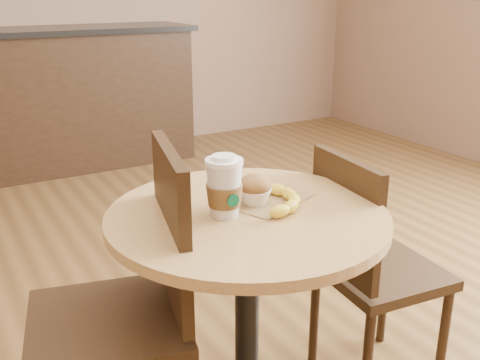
# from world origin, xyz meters

# --- Properties ---
(cafe_table) EXTENTS (0.77, 0.77, 0.75)m
(cafe_table) POSITION_xyz_m (-0.04, 0.11, 0.56)
(cafe_table) COLOR black
(cafe_table) RESTS_ON ground
(chair_left) EXTENTS (0.50, 0.50, 0.95)m
(chair_left) POSITION_xyz_m (-0.35, 0.19, 0.52)
(chair_left) COLOR #302010
(chair_left) RESTS_ON ground
(chair_right) EXTENTS (0.40, 0.40, 0.84)m
(chair_right) POSITION_xyz_m (0.44, 0.13, 0.46)
(chair_right) COLOR #302010
(chair_right) RESTS_ON ground
(service_counter) EXTENTS (2.30, 0.65, 1.04)m
(service_counter) POSITION_xyz_m (0.00, 3.18, 0.52)
(service_counter) COLOR black
(service_counter) RESTS_ON ground
(kraft_bag) EXTENTS (0.29, 0.26, 0.00)m
(kraft_bag) POSITION_xyz_m (0.06, 0.16, 0.75)
(kraft_bag) COLOR olive
(kraft_bag) RESTS_ON cafe_table
(coffee_cup) EXTENTS (0.10, 0.10, 0.17)m
(coffee_cup) POSITION_xyz_m (-0.10, 0.12, 0.83)
(coffee_cup) COLOR silver
(coffee_cup) RESTS_ON cafe_table
(muffin) EXTENTS (0.09, 0.09, 0.08)m
(muffin) POSITION_xyz_m (0.01, 0.15, 0.79)
(muffin) COLOR white
(muffin) RESTS_ON kraft_bag
(banana) EXTENTS (0.24, 0.28, 0.03)m
(banana) POSITION_xyz_m (0.06, 0.12, 0.77)
(banana) COLOR yellow
(banana) RESTS_ON kraft_bag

